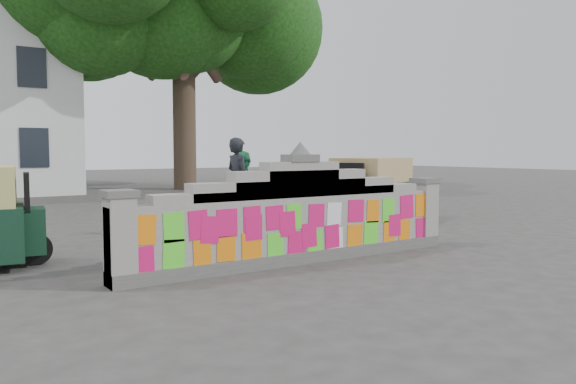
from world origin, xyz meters
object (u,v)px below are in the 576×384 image
object	(u,v)px
cyclist_bike	(238,210)
rickshaw_right	(371,188)
pedestrian	(243,191)
cyclist_rider	(238,192)

from	to	relation	value
cyclist_bike	rickshaw_right	world-z (taller)	rickshaw_right
cyclist_bike	pedestrian	size ratio (longest dim) A/B	1.15
cyclist_rider	cyclist_bike	bearing A→B (deg)	85.91
cyclist_bike	cyclist_rider	size ratio (longest dim) A/B	1.12
pedestrian	rickshaw_right	size ratio (longest dim) A/B	0.59
pedestrian	rickshaw_right	world-z (taller)	pedestrian
cyclist_rider	pedestrian	xyz separation A→B (m)	(0.39, 0.45, -0.02)
pedestrian	rickshaw_right	xyz separation A→B (m)	(3.76, -0.27, -0.06)
cyclist_bike	rickshaw_right	distance (m)	4.16
rickshaw_right	pedestrian	bearing A→B (deg)	-26.74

